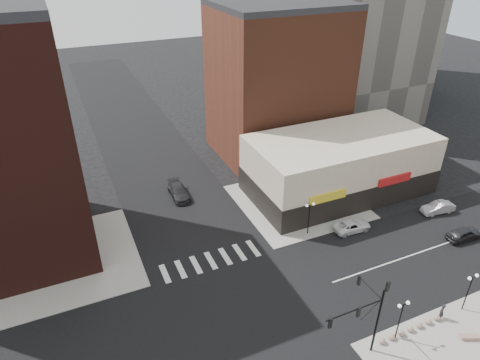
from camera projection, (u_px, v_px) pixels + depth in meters
ground at (243, 313)px, 39.85m from camera, size 240.00×240.00×0.00m
road_ew at (243, 313)px, 39.84m from camera, size 200.00×14.00×0.02m
road_ns at (243, 313)px, 39.84m from camera, size 14.00×200.00×0.02m
sidewalk_nw at (65, 261)px, 46.17m from camera, size 15.00×15.00×0.12m
sidewalk_ne at (297, 202)px, 56.41m from camera, size 15.00×15.00×0.12m
building_ne_midrise at (277, 85)px, 64.41m from camera, size 18.00×15.00×22.00m
building_ne_row at (339, 169)px, 57.49m from camera, size 24.20×12.20×8.00m
traffic_signal at (367, 310)px, 33.73m from camera, size 5.59×3.09×7.77m
street_lamp_se_a at (402, 311)px, 35.76m from camera, size 1.22×0.32×4.16m
street_lamp_se_b at (471, 284)px, 38.59m from camera, size 1.22×0.32×4.16m
street_lamp_ne at (310, 211)px, 48.77m from camera, size 1.22×0.32×4.16m
bollard_row at (410, 329)px, 37.79m from camera, size 6.88×0.58×0.58m
white_suv at (352, 226)px, 50.74m from camera, size 4.71×2.33×1.28m
dark_sedan_east at (464, 234)px, 49.24m from camera, size 4.48×1.96×1.50m
silver_sedan at (438, 208)px, 53.98m from camera, size 4.45×2.02×1.42m
dark_sedan_north at (179, 192)px, 57.25m from camera, size 2.30×5.34×1.53m
pedestrian at (442, 312)px, 38.75m from camera, size 0.75×0.68×1.73m
stone_bench at (470, 337)px, 37.10m from camera, size 1.74×1.17×0.39m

